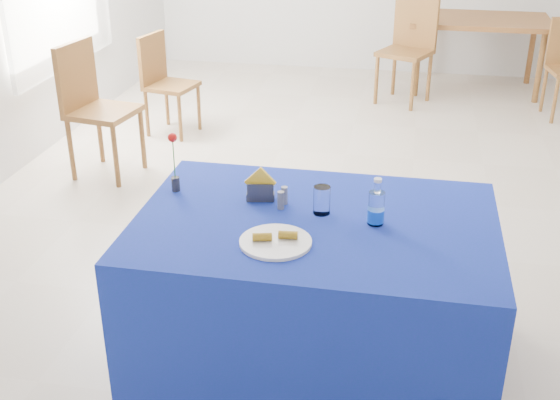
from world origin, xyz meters
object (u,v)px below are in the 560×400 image
object	(u,v)px
chair_win_a	(92,100)
water_bottle	(376,209)
chair_bg_left	(410,43)
chair_win_b	(163,77)
blue_table	(314,292)
oak_table	(480,25)
plate	(276,242)

from	to	relation	value
chair_win_a	water_bottle	bearing A→B (deg)	-121.94
chair_bg_left	chair_win_a	xyz separation A→B (m)	(-2.29, -2.34, -0.00)
water_bottle	chair_bg_left	xyz separation A→B (m)	(0.06, 4.29, -0.24)
chair_win_a	chair_win_b	xyz separation A→B (m)	(0.21, 0.98, -0.08)
blue_table	oak_table	bearing A→B (deg)	78.17
oak_table	plate	bearing A→B (deg)	-102.71
blue_table	chair_win_a	xyz separation A→B (m)	(-1.98, 1.96, 0.21)
plate	chair_win_b	distance (m)	3.60
plate	blue_table	distance (m)	0.48
chair_win_b	chair_bg_left	bearing A→B (deg)	-44.83
plate	water_bottle	size ratio (longest dim) A/B	1.41
plate	oak_table	distance (m)	5.20
blue_table	water_bottle	size ratio (longest dim) A/B	7.44
blue_table	oak_table	distance (m)	4.94
chair_win_a	chair_win_b	distance (m)	1.01
water_bottle	chair_bg_left	bearing A→B (deg)	89.23
blue_table	water_bottle	bearing A→B (deg)	3.09
chair_bg_left	chair_win_a	bearing A→B (deg)	-110.73
plate	chair_bg_left	xyz separation A→B (m)	(0.45, 4.55, -0.18)
plate	water_bottle	distance (m)	0.48
plate	oak_table	world-z (taller)	plate
oak_table	chair_win_a	bearing A→B (deg)	-136.19
water_bottle	oak_table	world-z (taller)	water_bottle
chair_win_b	water_bottle	bearing A→B (deg)	-133.21
chair_bg_left	oak_table	bearing A→B (deg)	60.78
water_bottle	chair_bg_left	distance (m)	4.30
blue_table	oak_table	size ratio (longest dim) A/B	1.13
plate	blue_table	world-z (taller)	plate
plate	water_bottle	world-z (taller)	water_bottle
plate	blue_table	xyz separation A→B (m)	(0.13, 0.25, -0.39)
blue_table	chair_win_b	world-z (taller)	chair_win_b
plate	chair_bg_left	world-z (taller)	chair_bg_left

